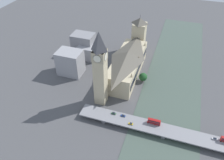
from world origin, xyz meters
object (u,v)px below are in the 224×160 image
Objects in this scene: victoria_tower at (139,35)px; car_northbound_tail at (114,113)px; parliament_hall at (127,63)px; road_bridge at (164,130)px; clock_tower at (100,68)px; car_northbound_lead at (131,124)px; double_decker_bus_mid at (154,122)px; car_southbound_lead at (123,116)px; car_northbound_mid at (215,139)px.

victoria_tower reaches higher than car_northbound_tail.
road_bridge is (-52.79, 72.26, -10.83)m from parliament_hall.
clock_tower is 77.65m from road_bridge.
victoria_tower is at bearing -79.53° from car_northbound_lead.
victoria_tower is 131.19m from double_decker_bus_mid.
car_southbound_lead reaches higher than road_bridge.
car_northbound_mid is at bearing -174.78° from car_northbound_lead.
car_northbound_lead is (-36.50, 23.85, -34.95)m from clock_tower.
car_northbound_tail is (-6.07, 123.25, -17.39)m from victoria_tower.
car_northbound_mid is at bearing 179.67° from car_southbound_lead.
car_northbound_tail reaches higher than car_southbound_lead.
double_decker_bus_mid is 2.68× the size of car_northbound_tail.
victoria_tower is at bearing -67.36° from road_bridge.
car_northbound_tail is (36.90, 0.26, -2.01)m from double_decker_bus_mid.
car_northbound_tail is at bearing -20.55° from car_northbound_lead.
car_northbound_tail reaches higher than car_northbound_mid.
road_bridge is 13.62× the size of double_decker_bus_mid.
clock_tower is 1.51× the size of victoria_tower.
car_southbound_lead is (78.01, -0.46, 0.00)m from car_northbound_mid.
clock_tower reaches higher than victoria_tower.
road_bridge is 29.05m from car_northbound_lead.
victoria_tower is 155.79m from car_northbound_mid.
parliament_hall is at bearing -85.00° from car_northbound_tail.
victoria_tower is at bearing -53.03° from car_northbound_mid.
parliament_hall is at bearing -57.95° from double_decker_bus_mid.
road_bridge is (-52.85, 126.73, -19.11)m from victoria_tower.
road_bridge is 36.54× the size of car_northbound_tail.
clock_tower is 6.82× the size of double_decker_bus_mid.
car_southbound_lead is (8.92, -6.76, 0.02)m from car_northbound_lead.
clock_tower is 16.86× the size of car_northbound_mid.
car_northbound_mid is (-40.26, -3.05, 1.65)m from road_bridge.
car_northbound_mid is at bearing 179.72° from car_northbound_tail.
double_decker_bus_mid is 50.19m from car_northbound_mid.
car_northbound_tail reaches higher than car_northbound_lead.
car_northbound_tail is (-18.55, 17.12, -34.87)m from clock_tower.
double_decker_bus_mid is 27.94m from car_southbound_lead.
parliament_hall is at bearing -72.39° from car_northbound_lead.
car_northbound_lead is 0.89× the size of car_southbound_lead.
clock_tower reaches higher than road_bridge.
car_northbound_mid reaches higher than car_southbound_lead.
road_bridge is 39.21× the size of car_northbound_lead.
clock_tower is 0.50× the size of road_bridge.
car_northbound_mid is (-69.08, -6.31, 0.01)m from car_northbound_lead.
clock_tower reaches higher than parliament_hall.
clock_tower is 55.88m from car_northbound_lead.
car_northbound_tail is at bearing -4.25° from road_bridge.
car_northbound_tail is 0.95× the size of car_southbound_lead.
parliament_hall is 59.07m from clock_tower.
victoria_tower is at bearing -87.18° from car_northbound_tail.
parliament_hall reaches higher than car_northbound_lead.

